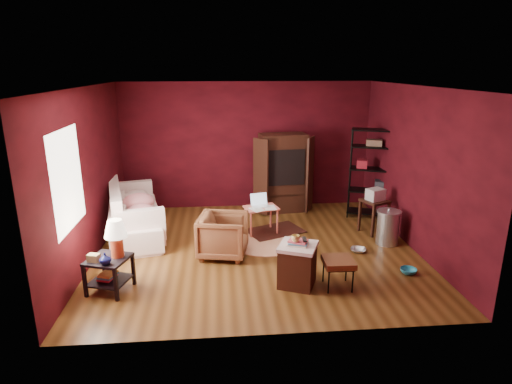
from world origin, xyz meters
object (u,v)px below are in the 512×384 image
side_table (112,249)px  hamper (297,264)px  armchair (223,234)px  tv_armoire (283,172)px  laptop_desk (261,210)px  sofa (135,212)px  wire_shelving (373,170)px

side_table → hamper: size_ratio=1.45×
armchair → tv_armoire: tv_armoire is taller
hamper → laptop_desk: laptop_desk is taller
hamper → sofa: bearing=140.7°
wire_shelving → armchair: bearing=-131.4°
armchair → wire_shelving: (3.15, 1.70, 0.63)m
wire_shelving → hamper: bearing=-106.3°
armchair → laptop_desk: size_ratio=1.06×
sofa → tv_armoire: bearing=-80.7°
sofa → tv_armoire: 3.26m
side_table → sofa: bearing=92.4°
sofa → wire_shelving: 4.89m
laptop_desk → wire_shelving: (2.41, 0.72, 0.57)m
laptop_desk → tv_armoire: (0.61, 1.28, 0.43)m
side_table → hamper: bearing=-2.1°
sofa → laptop_desk: sofa is taller
side_table → laptop_desk: 3.06m
laptop_desk → wire_shelving: size_ratio=0.40×
armchair → side_table: 1.89m
wire_shelving → sofa: bearing=-152.7°
laptop_desk → wire_shelving: 2.58m
sofa → hamper: bearing=-140.9°
hamper → wire_shelving: (2.09, 2.82, 0.70)m
hamper → tv_armoire: tv_armoire is taller
side_table → armchair: bearing=32.9°
hamper → tv_armoire: (0.29, 3.38, 0.56)m
side_table → hamper: side_table is taller
armchair → wire_shelving: 3.64m
tv_armoire → wire_shelving: 1.89m
tv_armoire → wire_shelving: bearing=-23.8°
hamper → laptop_desk: size_ratio=0.96×
tv_armoire → sofa: bearing=-165.4°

